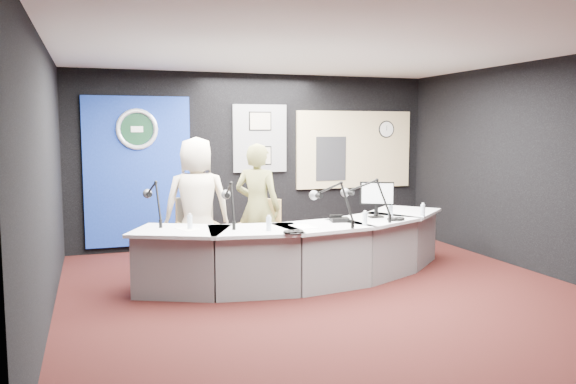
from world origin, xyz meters
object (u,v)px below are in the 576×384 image
object	(u,v)px
person_man	(197,204)
armchair_right	(258,233)
armchair_left	(198,234)
broadcast_desk	(306,251)
person_woman	(258,208)

from	to	relation	value
person_man	armchair_right	bearing A→B (deg)	160.20
armchair_left	armchair_right	xyz separation A→B (m)	(0.75, -0.32, 0.02)
broadcast_desk	person_man	size ratio (longest dim) A/B	2.50
armchair_right	person_man	size ratio (longest dim) A/B	0.57
armchair_right	person_man	distance (m)	0.90
armchair_right	broadcast_desk	bearing A→B (deg)	-12.93
armchair_left	person_man	distance (m)	0.40
broadcast_desk	person_woman	world-z (taller)	person_woman
person_man	person_woman	size ratio (longest dim) A/B	1.05
armchair_left	broadcast_desk	bearing A→B (deg)	-44.10
broadcast_desk	armchair_left	world-z (taller)	armchair_left
armchair_left	person_woman	bearing A→B (deg)	-28.62
broadcast_desk	armchair_right	xyz separation A→B (m)	(-0.45, 0.63, 0.14)
broadcast_desk	armchair_right	distance (m)	0.79
person_man	broadcast_desk	bearing A→B (deg)	144.72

